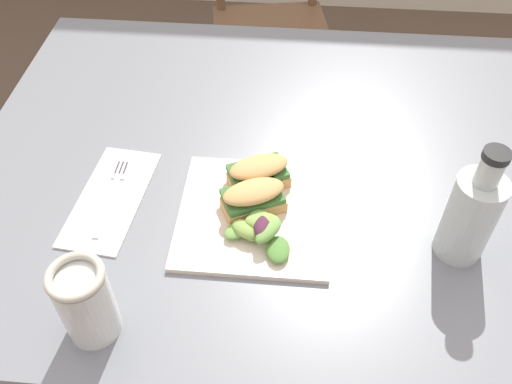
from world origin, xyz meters
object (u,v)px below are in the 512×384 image
dining_table (289,200)px  plate_lunch (254,215)px  chair_wooden_far (271,26)px  sandwich_half_front (253,197)px  sandwich_half_back (259,173)px  bottle_cold_brew (469,219)px  mason_jar_iced_tea (87,305)px  fork_on_napkin (113,191)px

dining_table → plate_lunch: plate_lunch is taller
plate_lunch → chair_wooden_far: bearing=92.1°
sandwich_half_front → sandwich_half_back: (0.00, 0.06, 0.00)m
dining_table → chair_wooden_far: chair_wooden_far is taller
plate_lunch → bottle_cold_brew: bottle_cold_brew is taller
chair_wooden_far → sandwich_half_back: size_ratio=7.14×
sandwich_half_back → bottle_cold_brew: bottle_cold_brew is taller
chair_wooden_far → mason_jar_iced_tea: bearing=-97.2°
sandwich_half_back → fork_on_napkin: size_ratio=0.66×
chair_wooden_far → sandwich_half_back: bearing=-87.6°
bottle_cold_brew → dining_table: bearing=146.0°
dining_table → plate_lunch: bearing=-111.4°
chair_wooden_far → mason_jar_iced_tea: (-0.17, -1.37, 0.35)m
sandwich_half_front → bottle_cold_brew: bottle_cold_brew is taller
fork_on_napkin → plate_lunch: bearing=-7.3°
dining_table → sandwich_half_front: (-0.06, -0.14, 0.16)m
sandwich_half_front → fork_on_napkin: bearing=174.8°
plate_lunch → mason_jar_iced_tea: (-0.21, -0.23, 0.06)m
bottle_cold_brew → sandwich_half_back: bearing=162.0°
sandwich_half_front → mason_jar_iced_tea: size_ratio=0.88×
fork_on_napkin → dining_table: bearing=20.2°
chair_wooden_far → sandwich_half_front: bearing=-87.9°
plate_lunch → sandwich_half_front: (-0.00, 0.01, 0.03)m
dining_table → sandwich_half_front: sandwich_half_front is taller
chair_wooden_far → mason_jar_iced_tea: size_ratio=6.30×
sandwich_half_back → fork_on_napkin: bearing=-172.0°
dining_table → chair_wooden_far: bearing=95.9°
sandwich_half_front → bottle_cold_brew: bearing=-8.2°
chair_wooden_far → bottle_cold_brew: bottle_cold_brew is taller
plate_lunch → sandwich_half_front: 0.03m
sandwich_half_front → bottle_cold_brew: size_ratio=0.56×
plate_lunch → mason_jar_iced_tea: mason_jar_iced_tea is taller
chair_wooden_far → fork_on_napkin: bearing=-101.2°
sandwich_half_front → fork_on_napkin: size_ratio=0.66×
fork_on_napkin → sandwich_half_back: bearing=8.0°
mason_jar_iced_tea → dining_table: bearing=54.6°
sandwich_half_back → bottle_cold_brew: (0.34, -0.11, 0.04)m
sandwich_half_back → mason_jar_iced_tea: bearing=-125.3°
sandwich_half_back → dining_table: bearing=54.5°
sandwich_half_back → chair_wooden_far: bearing=92.4°
chair_wooden_far → sandwich_half_back: (0.04, -1.06, 0.33)m
dining_table → sandwich_half_front: size_ratio=10.18×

